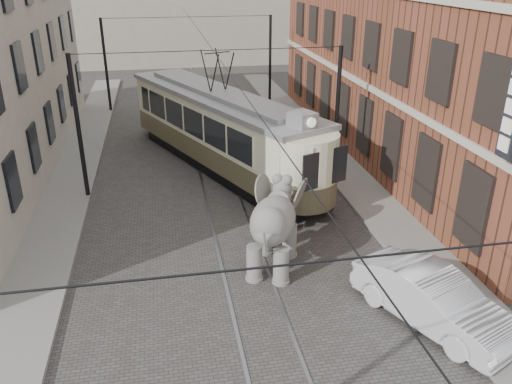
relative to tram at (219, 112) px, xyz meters
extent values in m
plane|color=#423F3D|center=(-0.34, -8.61, -2.75)|extent=(120.00, 120.00, 0.00)
cube|color=slate|center=(5.66, -8.61, -2.67)|extent=(2.00, 60.00, 0.15)
cube|color=slate|center=(-6.84, -8.61, -2.67)|extent=(2.00, 60.00, 0.15)
cube|color=brown|center=(10.66, 0.39, 3.25)|extent=(8.00, 26.00, 12.00)
imported|color=#B5B5BA|center=(4.25, -12.93, -1.98)|extent=(3.45, 4.92, 1.54)
camera|label=1|loc=(-2.61, -23.55, 6.37)|focal=36.40mm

